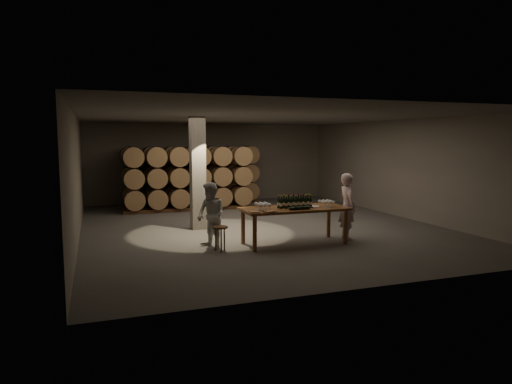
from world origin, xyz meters
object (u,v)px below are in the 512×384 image
object	(u,v)px
person_man	(347,206)
person_woman	(211,215)
bottle_cluster	(295,203)
notebook_near	(270,212)
plate	(313,206)
stool	(220,231)
tasting_table	(294,212)

from	to	relation	value
person_man	person_woman	distance (m)	3.53
bottle_cluster	notebook_near	world-z (taller)	bottle_cluster
bottle_cluster	plate	size ratio (longest dim) A/B	2.89
bottle_cluster	stool	size ratio (longest dim) A/B	1.48
bottle_cluster	person_woman	distance (m)	2.07
plate	notebook_near	distance (m)	1.40
notebook_near	person_man	bearing A→B (deg)	-6.59
notebook_near	person_man	size ratio (longest dim) A/B	0.14
plate	bottle_cluster	bearing A→B (deg)	176.12
person_woman	stool	bearing A→B (deg)	-4.17
stool	person_man	distance (m)	3.43
notebook_near	person_woman	xyz separation A→B (m)	(-1.20, 0.69, -0.13)
bottle_cluster	person_woman	size ratio (longest dim) A/B	0.55
tasting_table	plate	bearing A→B (deg)	-1.20
notebook_near	stool	bearing A→B (deg)	145.07
bottle_cluster	person_woman	xyz separation A→B (m)	(-2.04, 0.22, -0.23)
person_woman	plate	bearing A→B (deg)	61.92
tasting_table	stool	size ratio (longest dim) A/B	4.48
stool	person_woman	world-z (taller)	person_woman
plate	notebook_near	bearing A→B (deg)	-161.79
tasting_table	notebook_near	size ratio (longest dim) A/B	10.81
plate	stool	xyz separation A→B (m)	(-2.41, -0.12, -0.43)
person_man	tasting_table	bearing A→B (deg)	96.84
notebook_near	person_woman	bearing A→B (deg)	131.65
notebook_near	plate	bearing A→B (deg)	-0.14
plate	person_man	distance (m)	0.99
tasting_table	plate	distance (m)	0.52
tasting_table	plate	world-z (taller)	plate
person_woman	person_man	bearing A→B (deg)	64.25
plate	notebook_near	world-z (taller)	notebook_near
person_woman	bottle_cluster	bearing A→B (deg)	61.47
tasting_table	bottle_cluster	xyz separation A→B (m)	(0.02, 0.02, 0.22)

